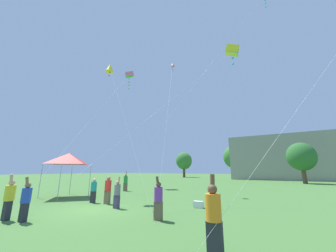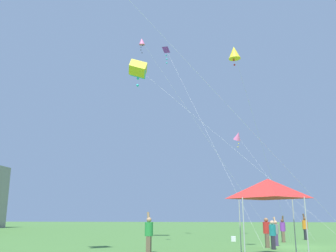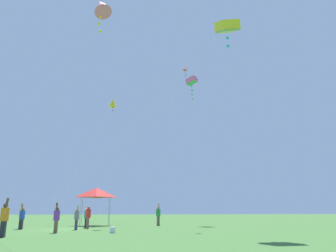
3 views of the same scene
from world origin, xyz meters
name	(u,v)px [view 3 (image 3 of 3)]	position (x,y,z in m)	size (l,w,h in m)	color
ground_plane	(63,229)	(0.00, 0.00, 0.00)	(220.00, 220.00, 0.00)	#427033
festival_tent	(96,193)	(-6.36, 2.27, 3.14)	(2.98, 2.98, 3.62)	#B7B7BC
cooler_box	(113,230)	(4.94, 3.57, 0.19)	(0.58, 0.34, 0.37)	white
person_red_shirt	(88,216)	(-0.81, 1.78, 0.95)	(0.42, 0.42, 1.76)	brown
person_teal_shirt	(86,217)	(-2.00, 1.60, 0.87)	(0.38, 0.38, 1.61)	#282833
person_blue_shirt	(22,217)	(-0.58, -3.19, 0.91)	(0.39, 0.39, 1.89)	#282833
person_yellow_shirt	(21,216)	(-1.54, -3.44, 0.97)	(0.41, 0.41, 2.01)	#282833
person_grey_shirt	(77,218)	(0.81, 1.00, 0.88)	(0.37, 0.37, 1.81)	#473860
person_purple_shirt	(56,218)	(4.39, -0.04, 0.92)	(0.39, 0.39, 1.90)	brown
person_orange_shirt	(4,218)	(7.64, -2.36, 1.00)	(0.42, 0.42, 2.07)	#282833
person_green_shirt	(158,215)	(-5.15, 8.30, 1.00)	(0.43, 0.43, 2.07)	brown
kite_yellow_box_0	(227,27)	(6.46, 11.55, 15.01)	(8.06, 15.65, 15.84)	silver
kite_pink_diamond_2	(101,7)	(14.39, 2.30, 10.12)	(7.90, 5.88, 10.74)	silver
kite_pink_diamond_3	(185,69)	(-0.10, 9.84, 14.33)	(4.38, 9.68, 14.69)	silver
kite_yellow_diamond_4	(113,103)	(-3.43, 3.41, 11.62)	(8.53, 4.52, 12.05)	silver
kite_pink_box_5	(192,81)	(-9.98, 13.32, 17.35)	(9.09, 17.55, 18.02)	silver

